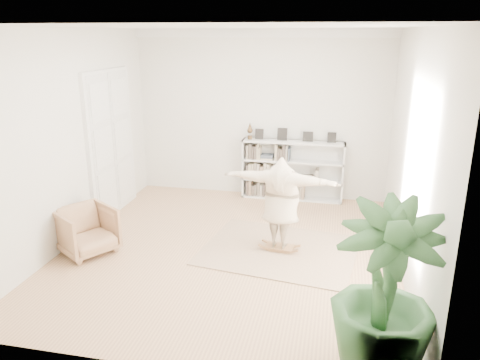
% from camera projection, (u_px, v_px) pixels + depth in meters
% --- Properties ---
extents(floor, '(6.00, 6.00, 0.00)m').
position_uv_depth(floor, '(230.00, 250.00, 7.91)').
color(floor, '#A17453').
rests_on(floor, ground).
extents(room_shell, '(6.00, 6.00, 6.00)m').
position_uv_depth(room_shell, '(261.00, 33.00, 9.60)').
color(room_shell, silver).
rests_on(room_shell, floor).
extents(doors, '(0.09, 1.78, 2.92)m').
position_uv_depth(doors, '(111.00, 145.00, 9.24)').
color(doors, white).
rests_on(doors, floor).
extents(bookshelf, '(2.20, 0.35, 1.64)m').
position_uv_depth(bookshelf, '(292.00, 171.00, 10.20)').
color(bookshelf, silver).
rests_on(bookshelf, floor).
extents(armchair, '(1.17, 1.17, 0.78)m').
position_uv_depth(armchair, '(87.00, 231.00, 7.73)').
color(armchair, '#A78258').
rests_on(armchair, floor).
extents(rug, '(2.75, 2.32, 0.02)m').
position_uv_depth(rug, '(279.00, 250.00, 7.89)').
color(rug, tan).
rests_on(rug, floor).
extents(rocker_board, '(0.50, 0.34, 0.10)m').
position_uv_depth(rocker_board, '(280.00, 247.00, 7.88)').
color(rocker_board, '#92623A').
rests_on(rocker_board, rug).
extents(person, '(1.96, 0.77, 1.55)m').
position_uv_depth(person, '(281.00, 201.00, 7.63)').
color(person, beige).
rests_on(person, rocker_board).
extents(houseplant, '(1.16, 1.16, 1.94)m').
position_uv_depth(houseplant, '(384.00, 293.00, 4.80)').
color(houseplant, '#2A5329').
rests_on(houseplant, floor).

